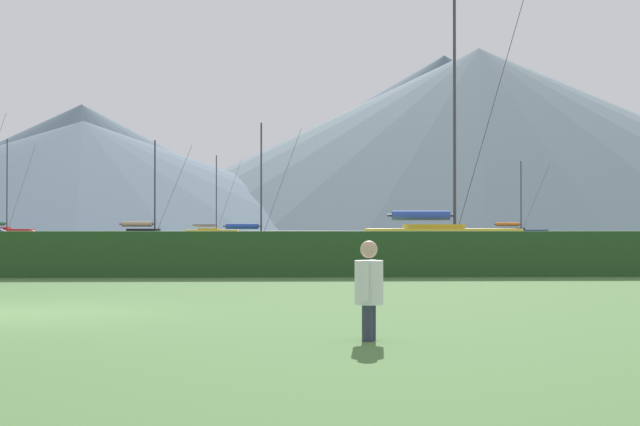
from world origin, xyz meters
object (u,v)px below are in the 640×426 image
at_px(sailboat_slip_5, 3,232).
at_px(sailboat_slip_7, 149,236).
at_px(sailboat_slip_4, 255,239).
at_px(sailboat_slip_0, 517,233).
at_px(sailboat_slip_2, 213,233).
at_px(person_seated_viewer, 369,286).
at_px(sailboat_slip_10, 444,237).

xyz_separation_m(sailboat_slip_5, sailboat_slip_7, (20.17, -29.80, -0.05)).
distance_m(sailboat_slip_4, sailboat_slip_5, 50.59).
bearing_deg(sailboat_slip_0, sailboat_slip_2, 171.88).
distance_m(sailboat_slip_2, sailboat_slip_4, 41.80).
bearing_deg(sailboat_slip_7, sailboat_slip_2, 92.21).
height_order(sailboat_slip_2, sailboat_slip_7, sailboat_slip_2).
distance_m(sailboat_slip_5, person_seated_viewer, 96.54).
bearing_deg(sailboat_slip_2, sailboat_slip_10, -66.27).
bearing_deg(sailboat_slip_2, sailboat_slip_5, -173.97).
distance_m(sailboat_slip_7, sailboat_slip_10, 30.48).
bearing_deg(sailboat_slip_4, sailboat_slip_10, -42.01).
height_order(sailboat_slip_4, sailboat_slip_10, sailboat_slip_10).
bearing_deg(sailboat_slip_0, sailboat_slip_4, -123.86).
bearing_deg(sailboat_slip_10, sailboat_slip_5, 125.15).
distance_m(sailboat_slip_4, sailboat_slip_10, 15.89).
bearing_deg(sailboat_slip_5, person_seated_viewer, -71.64).
relative_size(sailboat_slip_2, person_seated_viewer, 7.25).
height_order(sailboat_slip_2, sailboat_slip_10, sailboat_slip_10).
distance_m(sailboat_slip_2, sailboat_slip_5, 22.75).
height_order(sailboat_slip_7, person_seated_viewer, sailboat_slip_7).
height_order(sailboat_slip_0, sailboat_slip_7, sailboat_slip_0).
bearing_deg(person_seated_viewer, sailboat_slip_10, 95.54).
bearing_deg(sailboat_slip_5, sailboat_slip_4, -56.24).
relative_size(sailboat_slip_0, sailboat_slip_4, 1.00).
xyz_separation_m(sailboat_slip_4, sailboat_slip_5, (-28.77, 41.61, 0.10)).
relative_size(sailboat_slip_0, sailboat_slip_5, 0.75).
xyz_separation_m(sailboat_slip_4, person_seated_viewer, (3.06, -49.52, 0.15)).
relative_size(sailboat_slip_4, sailboat_slip_10, 0.57).
bearing_deg(sailboat_slip_10, sailboat_slip_7, 127.52).
relative_size(sailboat_slip_4, person_seated_viewer, 6.50).
height_order(sailboat_slip_5, sailboat_slip_7, sailboat_slip_5).
relative_size(sailboat_slip_5, sailboat_slip_7, 1.35).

